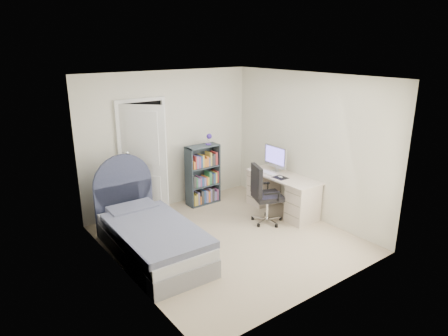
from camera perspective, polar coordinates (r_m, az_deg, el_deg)
room_shell at (r=5.91m, az=0.75°, el=0.73°), size 3.50×3.70×2.60m
door at (r=6.97m, az=-11.39°, el=1.13°), size 0.92×0.63×2.06m
bed at (r=5.95m, az=-10.50°, el=-9.43°), size 1.05×2.13×1.29m
nightstand at (r=6.93m, az=-13.74°, el=-5.01°), size 0.37×0.37×0.56m
floor_lamp at (r=6.99m, az=-13.63°, el=-3.50°), size 0.18×0.18×1.25m
bookcase at (r=7.56m, az=-2.98°, el=-1.33°), size 0.64×0.27×1.35m
desk at (r=7.29m, az=8.28°, el=-3.40°), size 0.57×1.42×1.16m
office_chair at (r=6.74m, az=5.61°, el=-3.37°), size 0.59×0.60×1.03m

